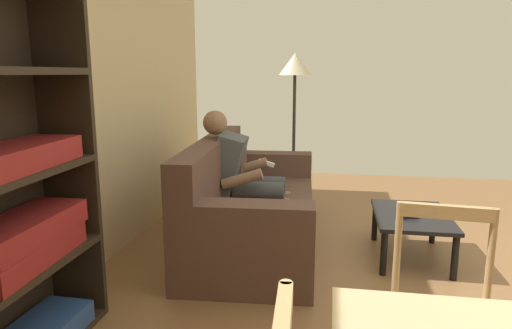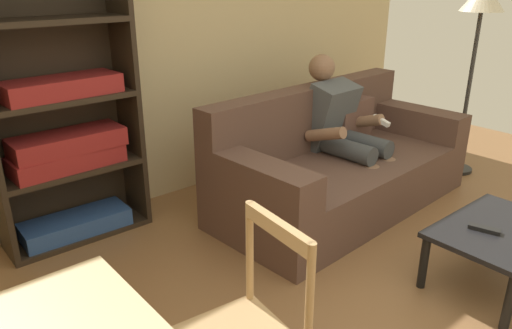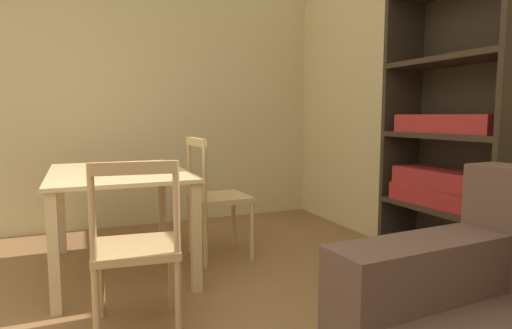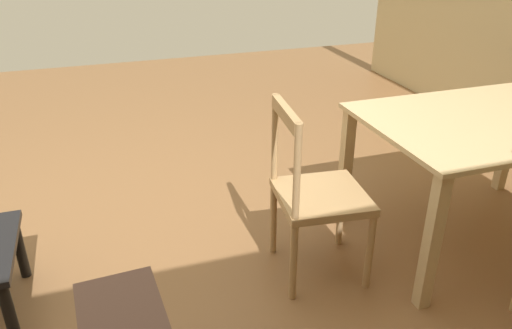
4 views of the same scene
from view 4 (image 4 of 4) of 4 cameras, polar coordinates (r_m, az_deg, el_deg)
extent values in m
plane|color=brown|center=(2.93, -11.72, -8.65)|extent=(8.11, 8.11, 0.00)
cylinder|color=black|center=(2.79, -25.26, -8.64)|extent=(0.05, 0.05, 0.33)
cylinder|color=black|center=(2.40, -26.20, -15.12)|extent=(0.05, 0.05, 0.33)
cube|color=#D1B27F|center=(2.85, 25.18, 4.59)|extent=(1.28, 0.91, 0.02)
cube|color=#D1B27F|center=(3.64, 26.80, 2.46)|extent=(0.06, 0.06, 0.70)
cube|color=#D1B27F|center=(2.96, 10.16, -0.16)|extent=(0.06, 0.06, 0.70)
cube|color=#D1B27F|center=(2.38, 19.32, -8.47)|extent=(0.06, 0.06, 0.70)
cube|color=tan|center=(2.46, 7.46, -3.60)|extent=(0.46, 0.46, 0.04)
cylinder|color=tan|center=(2.49, 12.80, -9.52)|extent=(0.04, 0.04, 0.43)
cylinder|color=tan|center=(2.78, 9.63, -5.12)|extent=(0.04, 0.04, 0.43)
cylinder|color=tan|center=(2.38, 4.28, -10.90)|extent=(0.04, 0.04, 0.43)
cylinder|color=tan|center=(2.68, 1.99, -6.10)|extent=(0.04, 0.04, 0.43)
cylinder|color=tan|center=(2.13, 4.68, -1.19)|extent=(0.03, 0.03, 0.47)
cylinder|color=tan|center=(2.46, 2.15, 2.80)|extent=(0.03, 0.03, 0.47)
cube|color=tan|center=(2.22, 3.46, 5.74)|extent=(0.08, 0.38, 0.06)
camera|label=1|loc=(3.11, 46.18, 15.17)|focal=31.89mm
camera|label=2|loc=(3.60, 14.25, 27.04)|focal=34.48mm
camera|label=3|loc=(2.54, -47.12, 5.66)|focal=29.92mm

